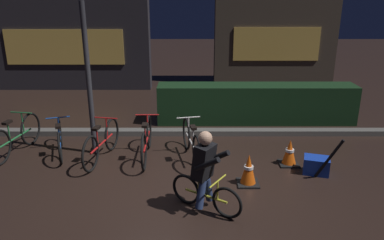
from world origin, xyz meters
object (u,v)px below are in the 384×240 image
object	(u,v)px
parked_bike_left_mid	(62,139)
closed_umbrella	(331,159)
parked_bike_center_left	(103,143)
parked_bike_leftmost	(18,137)
blue_crate	(318,166)
parked_bike_right_mid	(193,142)
cyclist	(207,171)
traffic_cone_near	(250,170)
street_post	(91,81)
traffic_cone_far	(291,153)
parked_bike_center_right	(148,140)

from	to	relation	value
parked_bike_left_mid	closed_umbrella	world-z (taller)	closed_umbrella
parked_bike_center_left	closed_umbrella	world-z (taller)	closed_umbrella
parked_bike_leftmost	blue_crate	distance (m)	5.76
parked_bike_left_mid	closed_umbrella	size ratio (longest dim) A/B	1.70
parked_bike_right_mid	cyclist	distance (m)	1.81
parked_bike_center_left	parked_bike_right_mid	xyz separation A→B (m)	(1.71, 0.03, 0.00)
traffic_cone_near	parked_bike_right_mid	bearing A→B (deg)	133.38
street_post	traffic_cone_near	xyz separation A→B (m)	(2.90, -1.30, -1.21)
street_post	parked_bike_right_mid	size ratio (longest dim) A/B	1.79
parked_bike_center_left	traffic_cone_near	distance (m)	2.84
parked_bike_center_left	traffic_cone_far	xyz separation A→B (m)	(3.54, -0.22, -0.11)
blue_crate	closed_umbrella	bearing A→B (deg)	-66.28
parked_bike_center_right	traffic_cone_near	bearing A→B (deg)	-121.42
parked_bike_leftmost	parked_bike_right_mid	xyz separation A→B (m)	(3.47, -0.23, -0.01)
parked_bike_right_mid	traffic_cone_far	xyz separation A→B (m)	(1.83, -0.25, -0.11)
blue_crate	cyclist	xyz separation A→B (m)	(-2.02, -1.17, 0.48)
blue_crate	cyclist	bearing A→B (deg)	-149.95
street_post	parked_bike_left_mid	xyz separation A→B (m)	(-0.66, -0.06, -1.15)
cyclist	parked_bike_left_mid	bearing A→B (deg)	177.67
parked_bike_left_mid	parked_bike_center_right	world-z (taller)	parked_bike_center_right
street_post	parked_bike_left_mid	world-z (taller)	street_post
traffic_cone_far	cyclist	bearing A→B (deg)	-136.77
closed_umbrella	parked_bike_center_left	bearing A→B (deg)	-160.34
traffic_cone_near	blue_crate	distance (m)	1.33
traffic_cone_near	parked_bike_center_right	bearing A→B (deg)	149.62
parked_bike_left_mid	parked_bike_center_left	bearing A→B (deg)	-124.63
parked_bike_leftmost	traffic_cone_near	bearing A→B (deg)	-96.12
cyclist	closed_umbrella	size ratio (longest dim) A/B	1.47
closed_umbrella	parked_bike_center_right	bearing A→B (deg)	-164.78
parked_bike_leftmost	traffic_cone_far	xyz separation A→B (m)	(5.29, -0.49, -0.12)
parked_bike_right_mid	parked_bike_leftmost	bearing A→B (deg)	74.54
street_post	blue_crate	size ratio (longest dim) A/B	6.66
traffic_cone_near	closed_umbrella	bearing A→B (deg)	6.21
traffic_cone_far	cyclist	world-z (taller)	cyclist
parked_bike_right_mid	parked_bike_center_right	bearing A→B (deg)	74.73
parked_bike_leftmost	parked_bike_center_left	bearing A→B (deg)	-89.10
street_post	traffic_cone_near	size ratio (longest dim) A/B	5.45
parked_bike_left_mid	parked_bike_right_mid	size ratio (longest dim) A/B	0.88
traffic_cone_near	blue_crate	world-z (taller)	traffic_cone_near
parked_bike_left_mid	parked_bike_center_left	distance (m)	0.93
parked_bike_left_mid	cyclist	world-z (taller)	cyclist
street_post	parked_bike_center_left	bearing A→B (deg)	-54.36
parked_bike_left_mid	cyclist	distance (m)	3.46
traffic_cone_far	parked_bike_center_right	bearing A→B (deg)	173.45
parked_bike_left_mid	parked_bike_leftmost	bearing A→B (deg)	71.06
street_post	closed_umbrella	world-z (taller)	street_post
parked_bike_center_right	closed_umbrella	world-z (taller)	parked_bike_center_right
parked_bike_leftmost	traffic_cone_far	size ratio (longest dim) A/B	3.42
parked_bike_center_left	closed_umbrella	bearing A→B (deg)	-90.91
blue_crate	traffic_cone_far	bearing A→B (deg)	137.91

